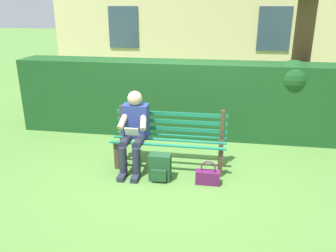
{
  "coord_description": "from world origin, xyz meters",
  "views": [
    {
      "loc": [
        -0.76,
        4.71,
        2.39
      ],
      "look_at": [
        0.0,
        0.1,
        0.71
      ],
      "focal_mm": 36.34,
      "sensor_mm": 36.0,
      "label": 1
    }
  ],
  "objects_px": {
    "park_bench": "(170,138)",
    "handbag": "(208,177)",
    "backpack": "(160,167)",
    "person_seated": "(134,129)"
  },
  "relations": [
    {
      "from": "backpack",
      "to": "handbag",
      "type": "relative_size",
      "value": 1.13
    },
    {
      "from": "park_bench",
      "to": "handbag",
      "type": "xyz_separation_m",
      "value": [
        -0.62,
        0.5,
        -0.35
      ]
    },
    {
      "from": "person_seated",
      "to": "backpack",
      "type": "height_order",
      "value": "person_seated"
    },
    {
      "from": "park_bench",
      "to": "handbag",
      "type": "bearing_deg",
      "value": 140.89
    },
    {
      "from": "handbag",
      "to": "person_seated",
      "type": "bearing_deg",
      "value": -15.94
    },
    {
      "from": "park_bench",
      "to": "person_seated",
      "type": "bearing_deg",
      "value": 19.42
    },
    {
      "from": "backpack",
      "to": "park_bench",
      "type": "bearing_deg",
      "value": -97.31
    },
    {
      "from": "park_bench",
      "to": "backpack",
      "type": "height_order",
      "value": "park_bench"
    },
    {
      "from": "park_bench",
      "to": "person_seated",
      "type": "relative_size",
      "value": 1.45
    },
    {
      "from": "park_bench",
      "to": "handbag",
      "type": "distance_m",
      "value": 0.87
    }
  ]
}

